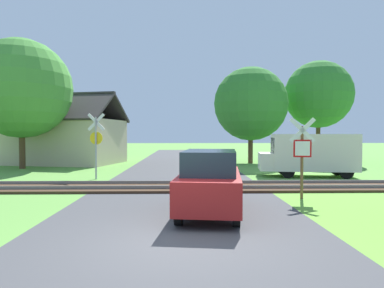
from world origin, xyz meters
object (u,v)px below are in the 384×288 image
Objects in this scene: tree_left at (21,89)px; parked_car at (210,182)px; crossing_sign_far at (96,140)px; stop_sign_near at (302,152)px; tree_right at (251,104)px; tree_far at (319,95)px; mail_truck at (310,153)px; house at (67,139)px.

parked_car is at bearing -48.82° from tree_left.
tree_left reaches higher than parked_car.
stop_sign_near is at bearing -27.26° from crossing_sign_far.
parked_car is at bearing -104.77° from tree_right.
tree_left is 2.01× the size of parked_car.
parked_car is at bearing -119.41° from tree_far.
tree_far is at bearing -104.38° from stop_sign_near.
tree_far is 1.60× the size of mail_truck.
tree_right reaches higher than crossing_sign_far.
tree_left is at bearing -166.50° from tree_right.
tree_far reaches higher than house.
house is at bearing 68.95° from tree_left.
stop_sign_near is 0.67× the size of parked_car.
house is 17.82m from mail_truck.
tree_far is (21.47, 5.30, 0.29)m from tree_left.
tree_left reaches higher than tree_right.
mail_truck is at bearing 61.72° from parked_car.
tree_right is at bearing 49.38° from crossing_sign_far.
tree_right reaches higher than parked_car.
tree_left reaches higher than stop_sign_near.
parked_car is (-10.23, -18.15, -4.57)m from tree_far.
stop_sign_near is 0.31× the size of house.
tree_right is at bearing 82.50° from parked_car.
crossing_sign_far is 0.40× the size of tree_far.
tree_right is at bearing -85.27° from stop_sign_near.
stop_sign_near is 17.92m from tree_far.
tree_right is 16.07m from tree_left.
house is at bearing 68.95° from mail_truck.
house is at bearing -39.75° from stop_sign_near.
tree_far reaches higher than mail_truck.
crossing_sign_far is at bearing -41.12° from tree_left.
mail_truck is (2.57, 6.17, -0.37)m from stop_sign_near.
crossing_sign_far is at bearing 101.79° from mail_truck.
stop_sign_near is 0.86× the size of crossing_sign_far.
stop_sign_near is 0.33× the size of tree_left.
tree_far is (19.93, 1.29, 3.63)m from house.
house reaches higher than crossing_sign_far.
crossing_sign_far is 19.00m from tree_far.
tree_right reaches higher than mail_truck.
tree_left is (-15.62, -3.75, 0.62)m from tree_right.
crossing_sign_far reaches higher than parked_car.
stop_sign_near reaches higher than parked_car.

